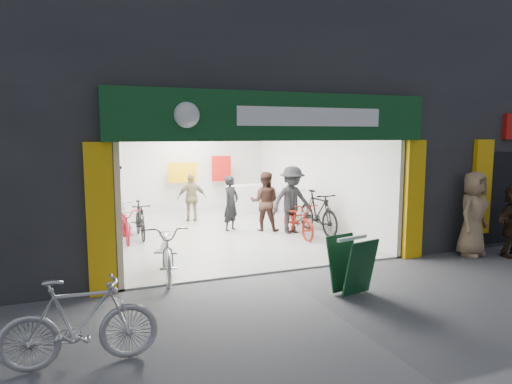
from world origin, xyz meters
TOP-DOWN VIEW (x-y plane):
  - ground at (0.00, 0.00)m, footprint 60.00×60.00m
  - building at (0.91, 4.99)m, footprint 17.00×10.27m
  - bike_left_front at (-2.04, 0.60)m, footprint 0.94×2.10m
  - bike_left_midfront at (-2.11, 4.04)m, footprint 0.47×1.63m
  - bike_left_midback at (-2.50, 3.83)m, footprint 0.59×1.68m
  - bike_left_back at (-2.50, 4.88)m, footprint 0.59×1.65m
  - bike_right_front at (2.47, 2.82)m, footprint 0.63×2.01m
  - bike_right_mid at (1.80, 2.64)m, footprint 0.68×1.81m
  - bike_right_back at (2.50, 4.48)m, footprint 0.84×1.99m
  - parked_bike at (-3.62, -2.47)m, footprint 1.81×0.60m
  - customer_a at (0.37, 3.99)m, footprint 0.69×0.65m
  - customer_b at (1.25, 3.64)m, footprint 1.02×0.95m
  - customer_c at (1.80, 3.04)m, footprint 1.27×0.81m
  - customer_d at (-0.34, 5.69)m, footprint 0.93×0.50m
  - pedestrian_near at (4.63, -0.39)m, footprint 1.08×0.89m
  - sandwich_board at (0.71, -1.55)m, footprint 0.75×0.77m

SIDE VIEW (x-z plane):
  - ground at x=0.00m, z-range 0.00..0.00m
  - bike_left_midback at x=-2.50m, z-range 0.00..0.88m
  - bike_right_mid at x=1.80m, z-range 0.00..0.94m
  - bike_left_back at x=-2.50m, z-range 0.00..0.97m
  - bike_left_midfront at x=-2.11m, z-range 0.00..0.98m
  - bike_left_front at x=-2.04m, z-range 0.00..1.06m
  - sandwich_board at x=0.71m, z-range 0.05..1.02m
  - parked_bike at x=-3.62m, z-range 0.00..1.08m
  - bike_right_back at x=2.50m, z-range 0.00..1.16m
  - bike_right_front at x=2.47m, z-range 0.00..1.20m
  - customer_d at x=-0.34m, z-range 0.00..1.52m
  - customer_a at x=0.37m, z-range 0.00..1.57m
  - customer_b at x=1.25m, z-range 0.00..1.69m
  - customer_c at x=1.80m, z-range 0.00..1.86m
  - pedestrian_near at x=4.63m, z-range 0.00..1.90m
  - building at x=0.91m, z-range 0.31..8.31m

